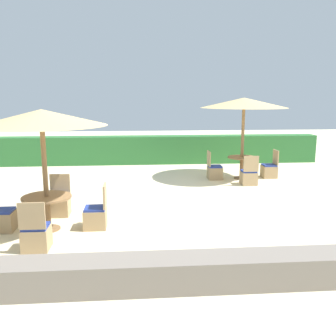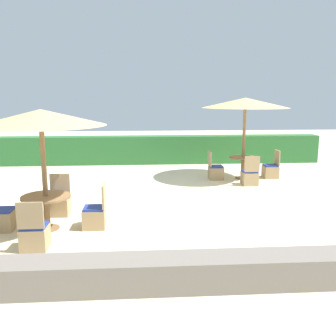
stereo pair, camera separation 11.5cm
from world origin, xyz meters
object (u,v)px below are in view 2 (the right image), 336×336
Objects in this scene: patio_chair_back_right_south at (250,177)px; parasol_front_left at (41,118)px; patio_chair_back_right_east at (271,170)px; patio_chair_front_left_north at (59,204)px; patio_chair_back_right_west at (215,171)px; round_table_front_left at (46,204)px; patio_chair_front_left_west at (2,218)px; patio_chair_front_left_east at (95,215)px; round_table_back_right at (243,162)px; parasol_back_right at (245,103)px; patio_chair_front_left_south at (35,235)px.

patio_chair_back_right_south is 6.64m from parasol_front_left.
patio_chair_front_left_north is at bearing 119.34° from patio_chair_back_right_east.
patio_chair_back_right_west is 0.93× the size of round_table_front_left.
round_table_front_left is 0.96m from patio_chair_front_left_west.
patio_chair_back_right_east and patio_chair_front_left_east have the same top height.
patio_chair_front_left_north is at bearing -146.74° from round_table_back_right.
patio_chair_front_left_east is at bearing -37.93° from patio_chair_back_right_west.
patio_chair_front_left_east is (-4.29, -3.48, 0.00)m from patio_chair_back_right_south.
patio_chair_front_left_west is (-5.29, -4.36, 0.00)m from patio_chair_back_right_west.
parasol_back_right is 2.81× the size of round_table_front_left.
patio_chair_front_left_south is (-5.24, -4.52, 0.00)m from patio_chair_back_right_south.
patio_chair_front_left_east is (0.94, -0.92, 0.00)m from patio_chair_front_left_north.
patio_chair_back_right_west is 6.50m from parasol_front_left.
patio_chair_back_right_west is at bearing 45.02° from round_table_front_left.
parasol_front_left is at bearing 87.39° from patio_chair_front_left_north.
patio_chair_back_right_east is 0.36× the size of parasol_front_left.
patio_chair_back_right_south and patio_chair_back_right_east have the same top height.
parasol_front_left is at bearing -140.31° from round_table_back_right.
patio_chair_front_left_west is at bearing 179.19° from round_table_front_left.
parasol_front_left is 2.27m from patio_chair_front_left_south.
patio_chair_front_left_north is 1.32m from patio_chair_front_left_east.
parasol_back_right is 2.39m from patio_chair_back_right_west.
patio_chair_back_right_south is 7.11m from patio_chair_front_left_west.
patio_chair_front_left_west is (-6.20, -4.37, -2.21)m from parasol_back_right.
patio_chair_front_left_north is 1.97m from patio_chair_front_left_south.
patio_chair_front_left_west is at bearing -150.59° from patio_chair_back_right_south.
parasol_back_right is 7.85m from patio_chair_front_left_south.
patio_chair_back_right_south is at bearing 33.61° from round_table_front_left.
patio_chair_front_left_north is (-5.24, -3.44, -0.28)m from round_table_back_right.
round_table_back_right is 6.13m from patio_chair_front_left_east.
patio_chair_back_right_south and patio_chair_front_left_north have the same top height.
parasol_back_right is at bearing -44.62° from patio_chair_front_left_east.
round_table_back_right is 0.99× the size of patio_chair_front_left_north.
patio_chair_front_left_west is (-0.96, -0.93, 0.00)m from patio_chair_front_left_north.
parasol_back_right reaches higher than round_table_front_left.
patio_chair_front_left_east is at bearing 135.38° from patio_chair_front_left_north.
patio_chair_back_right_east is at bearing 35.36° from round_table_front_left.
patio_chair_front_left_south is at bearing -88.49° from round_table_front_left.
patio_chair_front_left_east is at bearing 1.40° from round_table_front_left.
patio_chair_front_left_north and patio_chair_front_left_east have the same top height.
round_table_back_right is 0.99× the size of patio_chair_back_right_south.
round_table_front_left is (-6.26, -4.44, 0.29)m from patio_chair_back_right_east.
patio_chair_front_left_east is at bearing -140.96° from patio_chair_back_right_south.
round_table_back_right is 1.02m from patio_chair_back_right_east.
patio_chair_front_left_south is at bearing -134.22° from parasol_back_right.
patio_chair_front_left_west and patio_chair_front_left_east have the same top height.
patio_chair_front_left_south is (-4.34, -5.39, 0.00)m from patio_chair_back_right_west.
patio_chair_front_left_west is at bearing 179.19° from parasol_front_left.
patio_chair_back_right_east is 1.00× the size of patio_chair_front_left_east.
patio_chair_front_left_east is (0.98, 0.02, -0.29)m from round_table_front_left.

